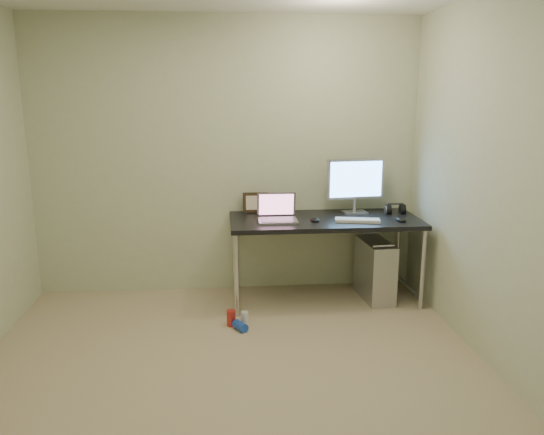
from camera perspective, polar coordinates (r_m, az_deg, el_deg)
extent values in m
plane|color=tan|center=(3.59, -4.13, -17.36)|extent=(3.50, 3.50, 0.00)
cube|color=beige|center=(4.87, -4.85, 6.41)|extent=(3.50, 0.02, 2.50)
cube|color=beige|center=(3.62, 24.46, 2.91)|extent=(0.02, 3.50, 2.50)
cube|color=black|center=(4.69, 5.69, -0.33)|extent=(1.66, 0.73, 0.04)
cylinder|color=silver|center=(4.40, -3.84, -6.29)|extent=(0.04, 0.04, 0.71)
cylinder|color=silver|center=(5.02, -4.05, -3.83)|extent=(0.04, 0.04, 0.71)
cylinder|color=silver|center=(4.71, 15.89, -5.46)|extent=(0.04, 0.04, 0.71)
cylinder|color=silver|center=(5.29, 13.39, -3.26)|extent=(0.04, 0.04, 0.71)
cylinder|color=silver|center=(4.80, -3.90, -8.09)|extent=(0.04, 0.65, 0.04)
cylinder|color=silver|center=(5.09, 14.38, -7.26)|extent=(0.04, 0.65, 0.04)
cube|color=silver|center=(4.90, 11.01, -5.55)|extent=(0.26, 0.53, 0.53)
cylinder|color=#B7B6BD|center=(4.62, 11.90, -2.99)|extent=(0.19, 0.04, 0.03)
cylinder|color=#B7B6BD|center=(5.02, 10.48, -1.65)|extent=(0.19, 0.04, 0.03)
cylinder|color=black|center=(5.16, 9.49, -2.97)|extent=(0.01, 0.16, 0.69)
cylinder|color=black|center=(5.17, 10.50, -3.21)|extent=(0.02, 0.11, 0.71)
cylinder|color=#B0251F|center=(4.34, -4.41, -10.73)|extent=(0.08, 0.08, 0.13)
cylinder|color=white|center=(4.35, -2.96, -10.77)|extent=(0.07, 0.07, 0.11)
cylinder|color=blue|center=(4.27, -3.43, -11.57)|extent=(0.13, 0.15, 0.07)
cube|color=#B7B6BD|center=(4.54, 0.61, -0.34)|extent=(0.34, 0.24, 0.02)
cube|color=slate|center=(4.54, 0.61, -0.22)|extent=(0.30, 0.20, 0.00)
cube|color=gray|center=(4.64, 0.47, 1.43)|extent=(0.34, 0.05, 0.22)
cube|color=#8B526A|center=(4.64, 0.48, 1.41)|extent=(0.30, 0.04, 0.19)
cube|color=#B7B6BD|center=(4.93, 8.89, 0.56)|extent=(0.23, 0.18, 0.02)
cylinder|color=#B7B6BD|center=(4.93, 8.86, 1.36)|extent=(0.03, 0.03, 0.12)
cube|color=#B7B6BD|center=(4.88, 8.99, 4.12)|extent=(0.53, 0.09, 0.37)
cube|color=#5EA6FF|center=(4.86, 9.05, 4.08)|extent=(0.48, 0.06, 0.32)
cube|color=silver|center=(4.60, 9.17, -0.29)|extent=(0.40, 0.20, 0.02)
ellipsoid|color=black|center=(4.69, 13.70, -0.14)|extent=(0.09, 0.13, 0.04)
ellipsoid|color=black|center=(4.58, 4.64, -0.12)|extent=(0.08, 0.12, 0.04)
cylinder|color=black|center=(4.95, 12.39, 0.75)|extent=(0.05, 0.11, 0.11)
cylinder|color=black|center=(4.99, 13.83, 0.78)|extent=(0.05, 0.11, 0.11)
cube|color=black|center=(4.96, 13.15, 1.43)|extent=(0.14, 0.03, 0.01)
cube|color=black|center=(4.88, -1.79, 1.62)|extent=(0.23, 0.07, 0.19)
cylinder|color=silver|center=(4.89, 1.03, 1.12)|extent=(0.01, 0.01, 0.10)
cylinder|color=silver|center=(4.88, 1.03, 1.80)|extent=(0.04, 0.03, 0.04)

